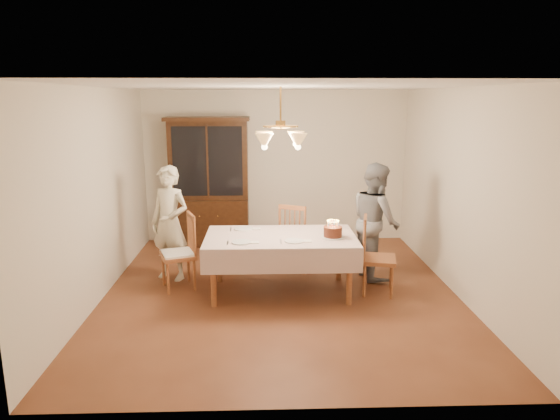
{
  "coord_description": "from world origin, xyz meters",
  "views": [
    {
      "loc": [
        -0.21,
        -6.08,
        2.47
      ],
      "look_at": [
        0.0,
        0.2,
        1.05
      ],
      "focal_mm": 32.0,
      "sensor_mm": 36.0,
      "label": 1
    }
  ],
  "objects_px": {
    "china_hutch": "(209,184)",
    "chair_far_side": "(296,241)",
    "elderly_woman": "(170,223)",
    "dining_table": "(281,242)",
    "birthday_cake": "(333,232)"
  },
  "relations": [
    {
      "from": "elderly_woman",
      "to": "birthday_cake",
      "type": "relative_size",
      "value": 5.27
    },
    {
      "from": "elderly_woman",
      "to": "dining_table",
      "type": "bearing_deg",
      "value": 4.91
    },
    {
      "from": "chair_far_side",
      "to": "china_hutch",
      "type": "bearing_deg",
      "value": 135.0
    },
    {
      "from": "dining_table",
      "to": "chair_far_side",
      "type": "height_order",
      "value": "chair_far_side"
    },
    {
      "from": "chair_far_side",
      "to": "birthday_cake",
      "type": "height_order",
      "value": "chair_far_side"
    },
    {
      "from": "chair_far_side",
      "to": "elderly_woman",
      "type": "xyz_separation_m",
      "value": [
        -1.76,
        -0.29,
        0.35
      ]
    },
    {
      "from": "dining_table",
      "to": "china_hutch",
      "type": "height_order",
      "value": "china_hutch"
    },
    {
      "from": "china_hutch",
      "to": "birthday_cake",
      "type": "xyz_separation_m",
      "value": [
        1.78,
        -2.35,
        -0.22
      ]
    },
    {
      "from": "dining_table",
      "to": "china_hutch",
      "type": "distance_m",
      "value": 2.54
    },
    {
      "from": "chair_far_side",
      "to": "elderly_woman",
      "type": "height_order",
      "value": "elderly_woman"
    },
    {
      "from": "china_hutch",
      "to": "elderly_woman",
      "type": "xyz_separation_m",
      "value": [
        -0.37,
        -1.68,
        -0.25
      ]
    },
    {
      "from": "dining_table",
      "to": "china_hutch",
      "type": "xyz_separation_m",
      "value": [
        -1.12,
        2.25,
        0.36
      ]
    },
    {
      "from": "elderly_woman",
      "to": "china_hutch",
      "type": "bearing_deg",
      "value": 103.48
    },
    {
      "from": "dining_table",
      "to": "chair_far_side",
      "type": "relative_size",
      "value": 1.9
    },
    {
      "from": "china_hutch",
      "to": "chair_far_side",
      "type": "xyz_separation_m",
      "value": [
        1.39,
        -1.39,
        -0.6
      ]
    }
  ]
}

